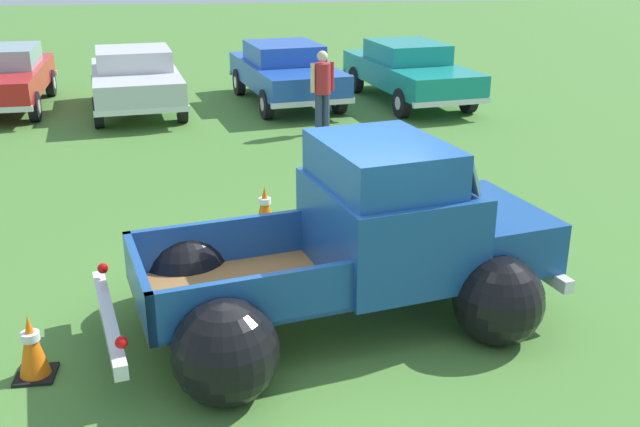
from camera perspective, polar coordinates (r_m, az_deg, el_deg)
name	(u,v)px	position (r m, az deg, el deg)	size (l,w,h in m)	color
ground_plane	(330,322)	(7.95, 0.80, -8.30)	(80.00, 80.00, 0.00)	#477A33
vintage_pickup_truck	(365,251)	(7.75, 3.50, -2.89)	(4.94, 3.56, 1.96)	black
show_car_0	(1,76)	(19.04, -23.30, 9.69)	(2.31, 4.63, 1.43)	black
show_car_1	(135,78)	(17.79, -14.00, 10.07)	(2.56, 4.39, 1.43)	black
show_car_2	(285,71)	(18.19, -2.67, 10.88)	(2.70, 4.70, 1.43)	black
show_car_3	(409,70)	(18.49, 6.84, 10.91)	(2.64, 4.95, 1.43)	black
spectator_0	(322,87)	(15.28, 0.18, 9.71)	(0.53, 0.44, 1.68)	navy
lane_cone_0	(32,347)	(7.38, -21.26, -9.52)	(0.36, 0.36, 0.63)	black
lane_cone_1	(265,208)	(10.25, -4.25, 0.39)	(0.36, 0.36, 0.63)	black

